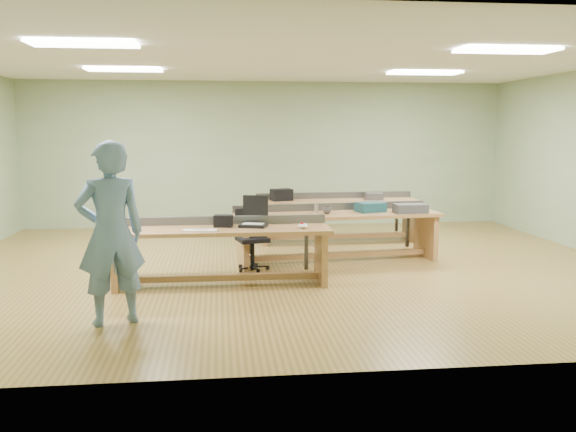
% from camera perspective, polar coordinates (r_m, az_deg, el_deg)
% --- Properties ---
extents(floor, '(10.00, 10.00, 0.00)m').
position_cam_1_polar(floor, '(9.05, 0.07, -4.76)').
color(floor, olive).
rests_on(floor, ground).
extents(ceiling, '(10.00, 10.00, 0.00)m').
position_cam_1_polar(ceiling, '(8.88, 0.07, 14.47)').
color(ceiling, silver).
rests_on(ceiling, wall_back).
extents(wall_back, '(10.00, 0.04, 3.00)m').
position_cam_1_polar(wall_back, '(12.82, -1.98, 5.78)').
color(wall_back, '#90A77F').
rests_on(wall_back, floor).
extents(wall_front, '(10.00, 0.04, 3.00)m').
position_cam_1_polar(wall_front, '(4.90, 5.41, 2.05)').
color(wall_front, '#90A77F').
rests_on(wall_front, floor).
extents(fluor_panels, '(6.20, 3.50, 0.03)m').
position_cam_1_polar(fluor_panels, '(8.88, 0.07, 14.28)').
color(fluor_panels, white).
rests_on(fluor_panels, ceiling).
extents(workbench_front, '(2.83, 0.77, 0.86)m').
position_cam_1_polar(workbench_front, '(7.98, -6.29, -2.48)').
color(workbench_front, '#AD7349').
rests_on(workbench_front, floor).
extents(workbench_mid, '(3.20, 1.16, 0.86)m').
position_cam_1_polar(workbench_mid, '(9.39, 4.59, -0.83)').
color(workbench_mid, '#AD7349').
rests_on(workbench_mid, floor).
extents(workbench_back, '(2.94, 0.85, 0.86)m').
position_cam_1_polar(workbench_back, '(11.07, 4.67, 0.50)').
color(workbench_back, '#AD7349').
rests_on(workbench_back, floor).
extents(person, '(0.81, 0.68, 1.91)m').
position_cam_1_polar(person, '(6.52, -16.26, -1.58)').
color(person, slate).
rests_on(person, floor).
extents(laptop_base, '(0.40, 0.36, 0.04)m').
position_cam_1_polar(laptop_base, '(7.99, -3.27, -0.88)').
color(laptop_base, black).
rests_on(laptop_base, workbench_front).
extents(laptop_screen, '(0.33, 0.11, 0.27)m').
position_cam_1_polar(laptop_screen, '(8.09, -3.06, 1.00)').
color(laptop_screen, black).
rests_on(laptop_screen, laptop_base).
extents(keyboard, '(0.43, 0.18, 0.02)m').
position_cam_1_polar(keyboard, '(7.67, -8.24, -1.38)').
color(keyboard, silver).
rests_on(keyboard, workbench_front).
extents(trackball_mouse, '(0.17, 0.19, 0.06)m').
position_cam_1_polar(trackball_mouse, '(7.86, 1.41, -0.92)').
color(trackball_mouse, white).
rests_on(trackball_mouse, workbench_front).
extents(camera_bag, '(0.26, 0.19, 0.16)m').
position_cam_1_polar(camera_bag, '(8.00, -6.08, -0.47)').
color(camera_bag, black).
rests_on(camera_bag, workbench_front).
extents(task_chair, '(0.57, 0.57, 0.88)m').
position_cam_1_polar(task_chair, '(8.83, -3.43, -2.97)').
color(task_chair, black).
rests_on(task_chair, floor).
extents(parts_bin_teal, '(0.48, 0.41, 0.14)m').
position_cam_1_polar(parts_bin_teal, '(9.54, 7.72, 0.84)').
color(parts_bin_teal, '#163F47').
rests_on(parts_bin_teal, workbench_mid).
extents(parts_bin_grey, '(0.49, 0.32, 0.13)m').
position_cam_1_polar(parts_bin_grey, '(9.53, 11.38, 0.71)').
color(parts_bin_grey, '#363639').
rests_on(parts_bin_grey, workbench_mid).
extents(mug, '(0.16, 0.16, 0.11)m').
position_cam_1_polar(mug, '(9.24, 3.67, 0.55)').
color(mug, '#363639').
rests_on(mug, workbench_mid).
extents(drinks_can, '(0.09, 0.09, 0.12)m').
position_cam_1_polar(drinks_can, '(9.35, 2.66, 0.70)').
color(drinks_can, '#B5B5B9').
rests_on(drinks_can, workbench_mid).
extents(storage_box_back, '(0.41, 0.34, 0.21)m').
position_cam_1_polar(storage_box_back, '(10.93, -0.61, 2.00)').
color(storage_box_back, black).
rests_on(storage_box_back, workbench_back).
extents(tray_back, '(0.33, 0.26, 0.13)m').
position_cam_1_polar(tray_back, '(11.16, 8.05, 1.83)').
color(tray_back, '#363639').
rests_on(tray_back, workbench_back).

